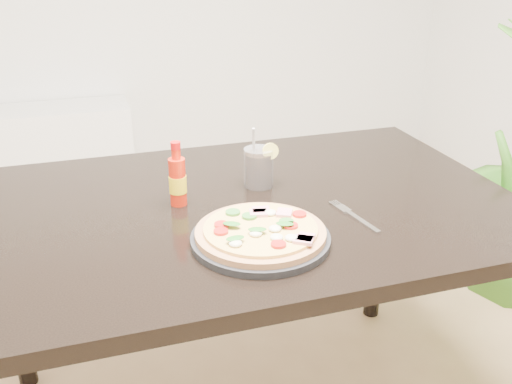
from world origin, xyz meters
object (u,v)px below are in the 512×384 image
object	(u,v)px
pizza	(261,231)
media_console	(5,155)
fork	(353,215)
cola_cup	(259,168)
hot_sauce_bottle	(178,180)
dining_table	(242,231)
plate	(260,239)

from	to	relation	value
pizza	media_console	distance (m)	2.44
pizza	fork	world-z (taller)	pizza
media_console	pizza	bearing A→B (deg)	-70.83
pizza	cola_cup	distance (m)	0.32
fork	pizza	bearing A→B (deg)	-176.88
hot_sauce_bottle	media_console	world-z (taller)	hot_sauce_bottle
fork	media_console	distance (m)	2.48
pizza	fork	size ratio (longest dim) A/B	1.53
dining_table	media_console	size ratio (longest dim) A/B	1.00
media_console	plate	bearing A→B (deg)	-70.86
plate	fork	world-z (taller)	plate
cola_cup	fork	xyz separation A→B (m)	(0.16, -0.25, -0.05)
pizza	hot_sauce_bottle	bearing A→B (deg)	118.76
dining_table	hot_sauce_bottle	distance (m)	0.22
cola_cup	fork	distance (m)	0.30
plate	pizza	world-z (taller)	pizza
media_console	cola_cup	bearing A→B (deg)	-65.84
dining_table	plate	size ratio (longest dim) A/B	4.53
plate	media_console	bearing A→B (deg)	109.14
media_console	dining_table	bearing A→B (deg)	-68.60
cola_cup	plate	bearing A→B (deg)	-107.07
cola_cup	hot_sauce_bottle	bearing A→B (deg)	-166.82
dining_table	hot_sauce_bottle	xyz separation A→B (m)	(-0.15, 0.04, 0.15)
pizza	hot_sauce_bottle	world-z (taller)	hot_sauce_bottle
dining_table	cola_cup	size ratio (longest dim) A/B	8.08
plate	hot_sauce_bottle	distance (m)	0.29
hot_sauce_bottle	fork	distance (m)	0.44
pizza	media_console	size ratio (longest dim) A/B	0.21
plate	cola_cup	bearing A→B (deg)	72.93
dining_table	cola_cup	bearing A→B (deg)	50.96
dining_table	plate	distance (m)	0.23
pizza	fork	bearing A→B (deg)	12.55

